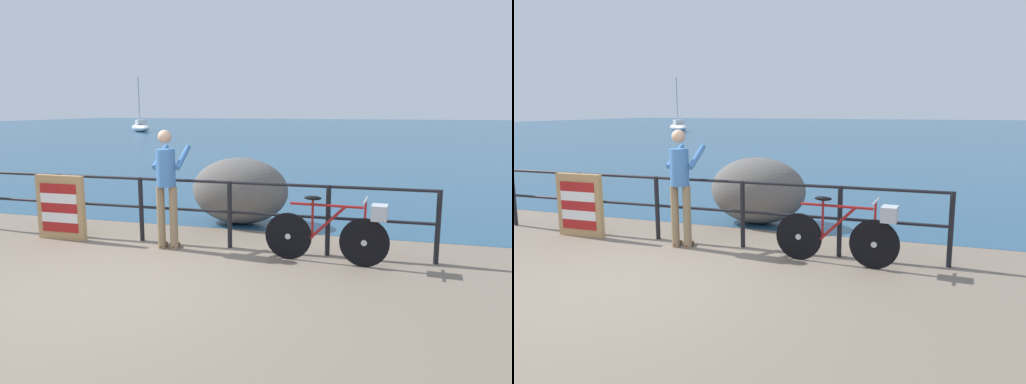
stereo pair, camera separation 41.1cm
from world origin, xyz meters
The scene contains 8 objects.
ground_plane centered at (0.00, 20.00, -0.05)m, with size 120.00×120.00×0.10m, color #756656.
sea_surface centered at (0.00, 47.90, 0.00)m, with size 120.00×90.00×0.01m, color navy.
promenade_railing centered at (0.00, 1.82, 0.64)m, with size 7.43×0.07×1.02m.
bicycle centered at (2.37, 1.46, 0.46)m, with size 1.70×0.48×0.92m.
person_at_railing centered at (-0.14, 1.54, 0.99)m, with size 0.47×0.65×1.78m.
folded_deckchair_stack centered at (-2.02, 1.56, 0.52)m, with size 0.84×0.10×1.04m.
breakwater_boulder_main centered at (0.42, 3.38, 0.60)m, with size 1.78×1.19×1.21m.
sailboat centered at (-18.87, 35.01, 0.42)m, with size 3.87×4.17×4.90m.
Camera 1 is at (2.98, -4.88, 2.08)m, focal length 33.72 mm.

